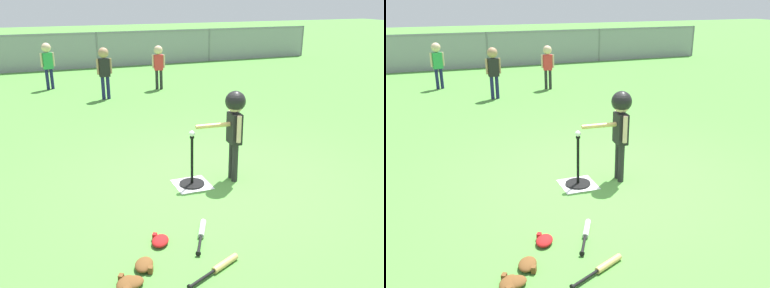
# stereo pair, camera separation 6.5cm
# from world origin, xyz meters

# --- Properties ---
(ground_plane) EXTENTS (60.00, 60.00, 0.00)m
(ground_plane) POSITION_xyz_m (0.00, 0.00, 0.00)
(ground_plane) COLOR #51933D
(home_plate) EXTENTS (0.44, 0.44, 0.01)m
(home_plate) POSITION_xyz_m (-0.38, 0.06, 0.00)
(home_plate) COLOR white
(home_plate) RESTS_ON ground_plane
(batting_tee) EXTENTS (0.32, 0.32, 0.65)m
(batting_tee) POSITION_xyz_m (-0.38, 0.06, 0.10)
(batting_tee) COLOR black
(batting_tee) RESTS_ON ground_plane
(baseball_on_tee) EXTENTS (0.07, 0.07, 0.07)m
(baseball_on_tee) POSITION_xyz_m (-0.38, 0.06, 0.68)
(baseball_on_tee) COLOR white
(baseball_on_tee) RESTS_ON batting_tee
(batter_child) EXTENTS (0.64, 0.34, 1.18)m
(batter_child) POSITION_xyz_m (0.17, 0.02, 0.84)
(batter_child) COLOR #262626
(batter_child) RESTS_ON ground_plane
(fielder_deep_center) EXTENTS (0.34, 0.23, 1.16)m
(fielder_deep_center) POSITION_xyz_m (-1.69, 6.65, 0.75)
(fielder_deep_center) COLOR #191E4C
(fielder_deep_center) RESTS_ON ground_plane
(fielder_near_right) EXTENTS (0.35, 0.23, 1.17)m
(fielder_near_right) POSITION_xyz_m (-0.56, 5.06, 0.76)
(fielder_near_right) COLOR #191E4C
(fielder_near_right) RESTS_ON ground_plane
(fielder_near_left) EXTENTS (0.32, 0.22, 1.10)m
(fielder_near_left) POSITION_xyz_m (0.90, 5.62, 0.71)
(fielder_near_left) COLOR #262626
(fielder_near_left) RESTS_ON ground_plane
(spare_bat_silver) EXTENTS (0.32, 0.55, 0.06)m
(spare_bat_silver) POSITION_xyz_m (-0.71, -1.06, 0.03)
(spare_bat_silver) COLOR silver
(spare_bat_silver) RESTS_ON ground_plane
(spare_bat_wood) EXTENTS (0.58, 0.30, 0.06)m
(spare_bat_wood) POSITION_xyz_m (-0.77, -1.64, 0.03)
(spare_bat_wood) COLOR #DBB266
(spare_bat_wood) RESTS_ON ground_plane
(glove_by_plate) EXTENTS (0.25, 0.27, 0.07)m
(glove_by_plate) POSITION_xyz_m (-1.15, -1.07, 0.04)
(glove_by_plate) COLOR #B21919
(glove_by_plate) RESTS_ON ground_plane
(glove_near_bats) EXTENTS (0.25, 0.27, 0.07)m
(glove_near_bats) POSITION_xyz_m (-1.59, -1.57, 0.04)
(glove_near_bats) COLOR brown
(glove_near_bats) RESTS_ON ground_plane
(glove_tossed_aside) EXTENTS (0.24, 0.27, 0.07)m
(glove_tossed_aside) POSITION_xyz_m (-1.39, -1.38, 0.04)
(glove_tossed_aside) COLOR brown
(glove_tossed_aside) RESTS_ON ground_plane
(glove_outfield_drop) EXTENTS (0.24, 0.19, 0.07)m
(glove_outfield_drop) POSITION_xyz_m (-1.56, -1.58, 0.04)
(glove_outfield_drop) COLOR brown
(glove_outfield_drop) RESTS_ON ground_plane
(outfield_fence) EXTENTS (16.06, 0.06, 1.15)m
(outfield_fence) POSITION_xyz_m (0.00, 9.55, 0.62)
(outfield_fence) COLOR slate
(outfield_fence) RESTS_ON ground_plane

